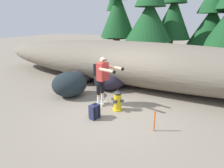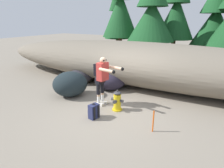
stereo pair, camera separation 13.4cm
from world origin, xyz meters
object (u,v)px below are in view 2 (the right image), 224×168
(fire_hydrant, at_px, (117,101))
(survey_stake, at_px, (153,121))
(utility_worker, at_px, (102,76))
(boulder_large, at_px, (111,80))
(boulder_small, at_px, (70,84))
(spare_backpack, at_px, (94,111))
(boulder_mid, at_px, (82,75))

(fire_hydrant, bearing_deg, survey_stake, -24.87)
(survey_stake, bearing_deg, utility_worker, 159.40)
(boulder_large, distance_m, boulder_small, 1.71)
(utility_worker, bearing_deg, boulder_large, 119.59)
(spare_backpack, bearing_deg, boulder_mid, -33.53)
(boulder_mid, bearing_deg, boulder_small, -67.42)
(boulder_large, xyz_separation_m, survey_stake, (2.57, -2.26, -0.10))
(boulder_large, xyz_separation_m, boulder_small, (-0.98, -1.40, 0.08))
(fire_hydrant, height_order, boulder_small, boulder_small)
(fire_hydrant, xyz_separation_m, boulder_mid, (-2.78, 1.73, 0.03))
(boulder_mid, distance_m, survey_stake, 4.82)
(spare_backpack, height_order, boulder_mid, boulder_mid)
(utility_worker, distance_m, boulder_large, 1.72)
(spare_backpack, distance_m, boulder_small, 2.07)
(fire_hydrant, bearing_deg, spare_backpack, -113.92)
(utility_worker, height_order, boulder_small, utility_worker)
(utility_worker, height_order, boulder_mid, utility_worker)
(boulder_mid, relative_size, survey_stake, 1.81)
(spare_backpack, distance_m, boulder_large, 2.56)
(spare_backpack, height_order, survey_stake, survey_stake)
(fire_hydrant, height_order, boulder_mid, boulder_mid)
(utility_worker, xyz_separation_m, boulder_small, (-1.52, 0.10, -0.58))
(boulder_small, height_order, survey_stake, boulder_small)
(boulder_large, relative_size, boulder_small, 1.00)
(boulder_large, height_order, survey_stake, boulder_large)
(boulder_large, relative_size, survey_stake, 2.19)
(utility_worker, bearing_deg, boulder_small, -173.98)
(fire_hydrant, distance_m, spare_backpack, 0.89)
(fire_hydrant, relative_size, utility_worker, 0.41)
(boulder_large, xyz_separation_m, boulder_mid, (-1.62, 0.13, -0.05))
(utility_worker, relative_size, boulder_large, 1.28)
(survey_stake, bearing_deg, boulder_large, 138.73)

